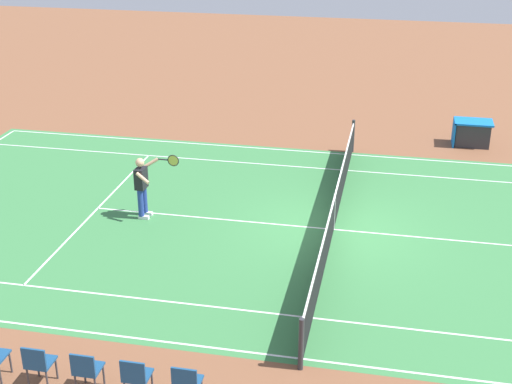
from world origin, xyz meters
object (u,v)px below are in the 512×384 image
object	(u,v)px
tennis_net	(334,212)
spectator_chair_2	(86,369)
spectator_chair_0	(187,382)
tennis_ball	(176,163)
spectator_chair_3	(38,362)
tennis_player_near	(143,184)
spectator_chair_1	(136,375)
equipment_cart_tarped	(471,133)

from	to	relation	value
tennis_net	spectator_chair_2	distance (m)	8.02
spectator_chair_0	tennis_ball	bearing A→B (deg)	-71.59
tennis_net	spectator_chair_3	bearing A→B (deg)	58.58
tennis_player_near	spectator_chair_1	size ratio (longest dim) A/B	1.93
tennis_net	tennis_ball	world-z (taller)	tennis_net
spectator_chair_0	spectator_chair_3	size ratio (longest dim) A/B	1.00
tennis_player_near	spectator_chair_0	xyz separation A→B (m)	(-3.25, 6.97, -0.41)
spectator_chair_1	equipment_cart_tarped	world-z (taller)	spectator_chair_1
tennis_net	spectator_chair_3	world-z (taller)	tennis_net
tennis_player_near	spectator_chair_1	xyz separation A→B (m)	(-2.35, 6.97, -0.41)
spectator_chair_1	spectator_chair_3	size ratio (longest dim) A/B	1.00
tennis_ball	spectator_chair_2	size ratio (longest dim) A/B	0.08
spectator_chair_0	spectator_chair_2	world-z (taller)	same
tennis_ball	equipment_cart_tarped	xyz separation A→B (m)	(-9.12, -3.67, 0.40)
equipment_cart_tarped	spectator_chair_1	bearing A→B (deg)	65.97
tennis_player_near	spectator_chair_2	distance (m)	7.13
tennis_player_near	equipment_cart_tarped	bearing A→B (deg)	-139.70
tennis_ball	spectator_chair_3	world-z (taller)	spectator_chair_3
equipment_cart_tarped	spectator_chair_2	bearing A→B (deg)	63.07
spectator_chair_0	spectator_chair_2	size ratio (longest dim) A/B	1.00
spectator_chair_1	spectator_chair_2	world-z (taller)	same
spectator_chair_0	spectator_chair_3	world-z (taller)	same
tennis_net	spectator_chair_2	xyz separation A→B (m)	(3.51, 7.21, 0.03)
spectator_chair_3	tennis_net	bearing A→B (deg)	-121.42
spectator_chair_3	equipment_cart_tarped	bearing A→B (deg)	-119.68
tennis_player_near	spectator_chair_1	world-z (taller)	tennis_player_near
spectator_chair_2	spectator_chair_3	world-z (taller)	same
spectator_chair_2	equipment_cart_tarped	world-z (taller)	spectator_chair_2
tennis_ball	spectator_chair_0	xyz separation A→B (m)	(-3.58, 10.76, 0.49)
tennis_ball	spectator_chair_1	distance (m)	11.10
spectator_chair_1	spectator_chair_2	xyz separation A→B (m)	(0.89, 0.00, 0.00)
tennis_net	spectator_chair_0	distance (m)	7.41
spectator_chair_1	spectator_chair_0	bearing A→B (deg)	180.00
spectator_chair_1	tennis_net	bearing A→B (deg)	-109.94
spectator_chair_0	equipment_cart_tarped	distance (m)	15.45
tennis_player_near	spectator_chair_1	distance (m)	7.37
spectator_chair_0	equipment_cart_tarped	xyz separation A→B (m)	(-5.54, -14.42, -0.08)
tennis_ball	spectator_chair_1	bearing A→B (deg)	104.02
tennis_ball	tennis_net	bearing A→B (deg)	146.22
tennis_net	spectator_chair_0	bearing A→B (deg)	76.57
tennis_net	spectator_chair_2	world-z (taller)	tennis_net
tennis_ball	spectator_chair_0	size ratio (longest dim) A/B	0.08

